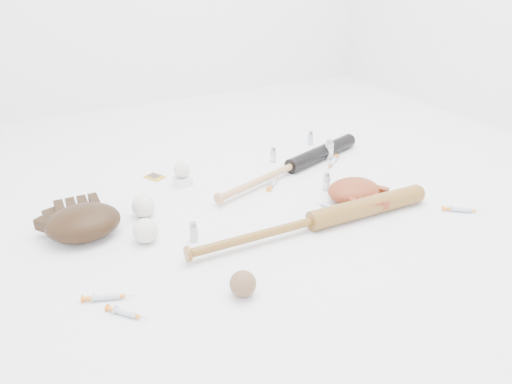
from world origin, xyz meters
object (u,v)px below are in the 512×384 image
glove_dark (83,222)px  pedestal (183,181)px  bat_dark (292,166)px  bat_wood (313,221)px

glove_dark → pedestal: 0.48m
bat_dark → glove_dark: size_ratio=3.06×
bat_dark → bat_wood: (-0.18, -0.44, 0.00)m
bat_dark → pedestal: bat_dark is taller
glove_dark → pedestal: bearing=28.3°
glove_dark → pedestal: (0.43, 0.22, -0.04)m
bat_dark → pedestal: size_ratio=14.12×
glove_dark → bat_wood: bearing=-23.5°
glove_dark → pedestal: glove_dark is taller
bat_dark → glove_dark: (-0.88, -0.11, 0.02)m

